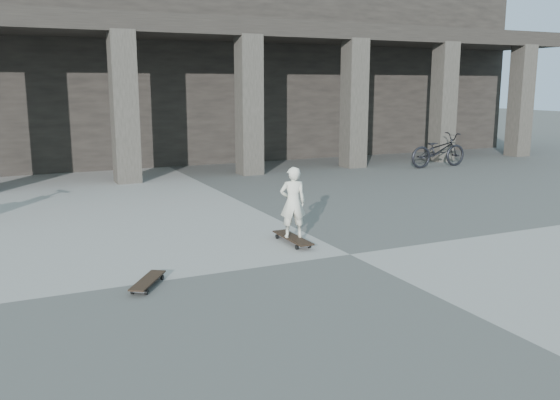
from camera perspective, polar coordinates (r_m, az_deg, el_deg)
name	(u,v)px	position (r m, az deg, el deg)	size (l,w,h in m)	color
ground	(350,254)	(9.36, 6.75, -5.23)	(90.00, 90.00, 0.00)	#454543
colonnade	(146,72)	(21.91, -12.80, 11.92)	(28.00, 8.82, 6.00)	black
longboard	(293,238)	(9.91, 1.23, -3.71)	(0.26, 1.08, 0.11)	black
skateboard_spare	(148,281)	(8.03, -12.61, -7.64)	(0.63, 0.81, 0.10)	black
child	(293,202)	(9.77, 1.24, -0.22)	(0.43, 0.28, 1.18)	beige
bicycle	(438,150)	(19.61, 14.99, 4.65)	(0.72, 2.07, 1.09)	black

